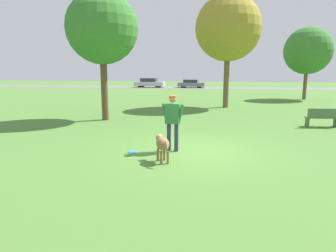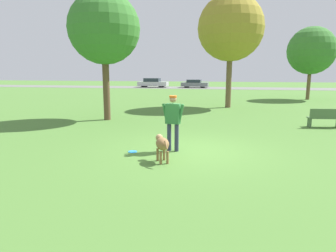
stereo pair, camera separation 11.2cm
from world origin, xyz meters
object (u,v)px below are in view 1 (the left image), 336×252
Objects in this scene: parked_car_grey at (191,84)px; park_bench at (323,117)px; person at (173,118)px; tree_mid_center at (228,28)px; tree_far_right at (308,51)px; frisbee at (132,152)px; parked_car_silver at (150,83)px; dog at (162,144)px; tree_near_left at (102,28)px.

parked_car_grey reaches higher than park_bench.
tree_mid_center is at bearing 89.17° from person.
frisbee is at bearing -117.37° from tree_far_right.
park_bench is (8.61, -30.08, -0.14)m from parked_car_grey.
park_bench is (-2.76, -13.67, -3.67)m from tree_far_right.
parked_car_grey is (-11.37, 16.41, -3.53)m from tree_far_right.
parked_car_silver is 3.12× the size of park_bench.
park_bench is (4.11, -6.70, -4.75)m from tree_mid_center.
tree_far_right reaches higher than parked_car_grey.
dog is at bearing 40.18° from park_bench.
person is 36.22m from parked_car_silver.
tree_near_left is 11.01m from park_bench.
tree_near_left reaches higher than frisbee.
parked_car_silver is (-4.64, 29.73, -3.81)m from tree_near_left.
frisbee is at bearing -104.03° from tree_mid_center.
parked_car_grey is (1.64, 29.81, -3.89)m from tree_near_left.
frisbee is 7.90m from tree_near_left.
parked_car_grey is (-1.46, 35.54, 0.58)m from frisbee.
tree_near_left is at bearing 136.73° from person.
frisbee is 21.93m from tree_far_right.
tree_mid_center is at bearing -64.30° from park_bench.
tree_near_left reaches higher than tree_far_right.
dog is 8.71m from park_bench.
person is 20.92m from tree_far_right.
dog is 0.20× the size of parked_car_silver.
tree_near_left is (-3.10, 5.72, 4.47)m from frisbee.
frisbee is at bearing -85.31° from parked_car_grey.
tree_near_left is at bearing 6.19° from dog.
parked_car_grey is (-2.56, 36.35, 0.10)m from dog.
parked_car_grey is 31.29m from park_bench.
tree_near_left is 1.40× the size of parked_car_silver.
parked_car_grey is at bearing 102.34° from person.
dog reaches higher than frisbee.
parked_car_grey reaches higher than frisbee.
tree_far_right is at bearing 45.87° from tree_near_left.
parked_car_grey is at bearing 92.36° from frisbee.
tree_mid_center reaches higher than parked_car_grey.
person is 6.35× the size of frisbee.
tree_mid_center is (3.03, 12.15, 5.19)m from frisbee.
park_bench is (10.24, -0.27, -4.03)m from tree_near_left.
park_bench is at bearing -101.41° from tree_far_right.
parked_car_grey is at bearing 86.86° from tree_near_left.
tree_mid_center reaches higher than person.
dog is 0.14× the size of tree_near_left.
tree_far_right is (8.81, 19.94, 3.63)m from dog.
tree_mid_center reaches higher than frisbee.
tree_near_left is at bearing 118.43° from frisbee.
park_bench is (7.14, 5.45, 0.44)m from frisbee.
tree_far_right is at bearing -52.96° from parked_car_grey.
parked_car_grey reaches higher than dog.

